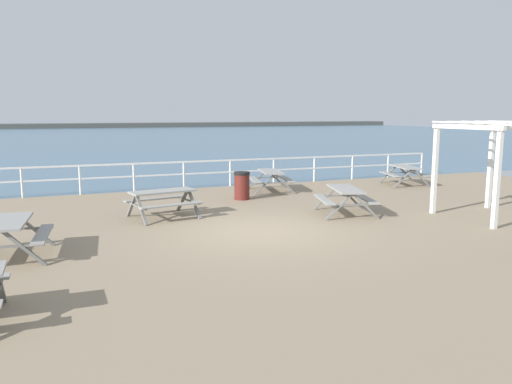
{
  "coord_description": "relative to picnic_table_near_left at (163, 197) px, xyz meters",
  "views": [
    {
      "loc": [
        -4.7,
        -11.44,
        2.93
      ],
      "look_at": [
        0.39,
        1.18,
        0.8
      ],
      "focal_mm": 35.5,
      "sensor_mm": 36.0,
      "label": 1
    }
  ],
  "objects": [
    {
      "name": "picnic_table_far_right",
      "position": [
        -3.72,
        -2.83,
        0.0
      ],
      "size": [
        1.7,
        1.94,
        0.8
      ],
      "rotation": [
        0.0,
        0.0,
        1.47
      ],
      "color": "gray",
      "rests_on": "ground"
    },
    {
      "name": "distant_shoreline",
      "position": [
        1.88,
        93.17,
        -0.58
      ],
      "size": [
        142.0,
        6.0,
        1.8
      ],
      "primitive_type": "cube",
      "color": "#4C4C47",
      "rests_on": "ground"
    },
    {
      "name": "litter_bin",
      "position": [
        3.13,
        2.02,
        -0.1
      ],
      "size": [
        0.55,
        0.55,
        0.95
      ],
      "color": "#591E19",
      "rests_on": "ground"
    },
    {
      "name": "sea_band",
      "position": [
        1.88,
        50.17,
        -0.58
      ],
      "size": [
        142.0,
        90.0,
        0.01
      ],
      "primitive_type": "cube",
      "color": "#476B84",
      "rests_on": "ground"
    },
    {
      "name": "ground_plane",
      "position": [
        1.88,
        -2.58,
        -0.68
      ],
      "size": [
        30.0,
        24.0,
        0.2
      ],
      "primitive_type": "cube",
      "color": "gray"
    },
    {
      "name": "picnic_table_near_left",
      "position": [
        0.0,
        0.0,
        0.0
      ],
      "size": [
        2.05,
        1.82,
        0.8
      ],
      "rotation": [
        0.0,
        0.0,
        0.19
      ],
      "color": "gray",
      "rests_on": "ground"
    },
    {
      "name": "picnic_table_near_right",
      "position": [
        10.56,
        2.84,
        0.0
      ],
      "size": [
        1.92,
        2.13,
        0.8
      ],
      "rotation": [
        0.0,
        0.0,
        1.31
      ],
      "color": "gray",
      "rests_on": "ground"
    },
    {
      "name": "picnic_table_seaward",
      "position": [
        5.02,
        -1.52,
        0.0
      ],
      "size": [
        1.95,
        2.15,
        0.8
      ],
      "rotation": [
        0.0,
        0.0,
        1.28
      ],
      "color": "gray",
      "rests_on": "ground"
    },
    {
      "name": "seaward_railing",
      "position": [
        1.88,
        5.17,
        0.17
      ],
      "size": [
        23.07,
        0.07,
        1.08
      ],
      "color": "white",
      "rests_on": "ground"
    },
    {
      "name": "picnic_table_far_left",
      "position": [
        4.78,
        3.33,
        0.0
      ],
      "size": [
        1.86,
        2.08,
        0.8
      ],
      "rotation": [
        0.0,
        0.0,
        1.36
      ],
      "color": "gray",
      "rests_on": "ground"
    },
    {
      "name": "lattice_pergola",
      "position": [
        8.64,
        -3.43,
        1.41
      ],
      "size": [
        2.49,
        2.61,
        2.7
      ],
      "rotation": [
        0.0,
        0.0,
        0.02
      ],
      "color": "white",
      "rests_on": "ground"
    }
  ]
}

